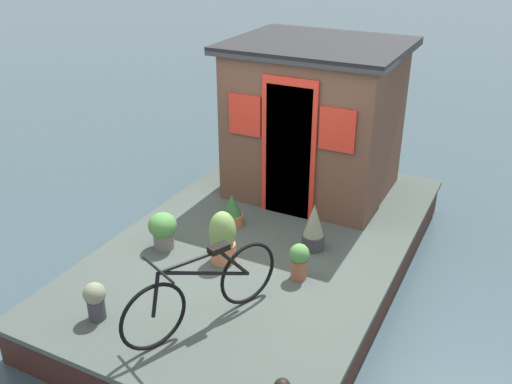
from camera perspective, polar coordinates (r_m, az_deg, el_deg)
name	(u,v)px	position (r m, az deg, el deg)	size (l,w,h in m)	color
ground_plane	(263,272)	(7.09, 0.74, -8.03)	(60.00, 60.00, 0.00)	#384C54
houseboat_deck	(263,255)	(6.96, 0.75, -6.35)	(5.30, 3.22, 0.49)	#424C47
houseboat_cabin	(315,119)	(7.69, 5.92, 7.33)	(1.89, 2.22, 2.06)	brown
bicycle	(203,290)	(5.33, -5.31, -9.82)	(1.58, 0.78, 0.80)	black
potted_plant_thyme	(314,228)	(6.53, 5.82, -3.59)	(0.27, 0.27, 0.57)	#38383D
potted_plant_basil	(223,237)	(6.26, -3.36, -4.58)	(0.30, 0.30, 0.61)	#C6754C
potted_plant_sage	(299,260)	(6.02, 4.36, -6.81)	(0.21, 0.21, 0.41)	#935138
potted_plant_mint	(95,299)	(5.66, -15.87, -10.33)	(0.22, 0.22, 0.39)	#38383D
potted_plant_lavender	(232,210)	(7.04, -2.42, -1.86)	(0.27, 0.27, 0.41)	#B2603D
potted_plant_succulent	(163,229)	(6.61, -9.36, -3.69)	(0.33, 0.33, 0.44)	slate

